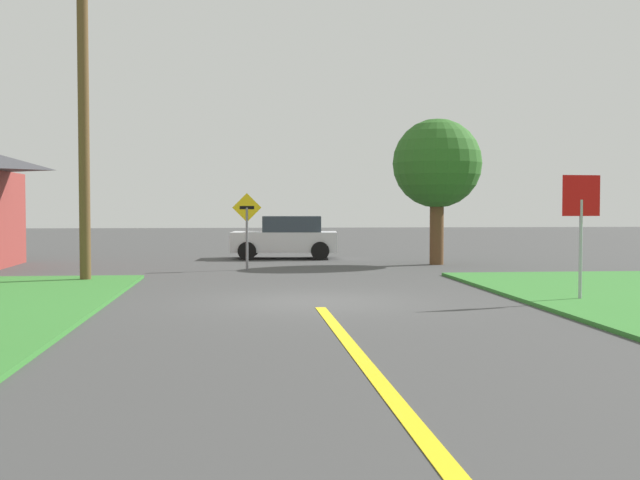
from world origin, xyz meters
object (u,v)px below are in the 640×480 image
direction_sign (247,222)px  oak_tree_left (437,164)px  car_approaching_junction (286,237)px  stop_sign (581,212)px  utility_pole_mid (83,106)px

direction_sign → oak_tree_left: oak_tree_left is taller
car_approaching_junction → direction_sign: size_ratio=1.72×
stop_sign → car_approaching_junction: (-5.21, 14.61, -1.06)m
direction_sign → stop_sign: bearing=-53.7°
utility_pole_mid → stop_sign: bearing=-26.6°
utility_pole_mid → direction_sign: bearing=41.2°
car_approaching_junction → oak_tree_left: 6.68m
car_approaching_junction → utility_pole_mid: (-5.77, -9.10, 3.76)m
car_approaching_junction → oak_tree_left: (4.92, -3.69, 2.60)m
car_approaching_junction → direction_sign: direction_sign is taller
stop_sign → direction_sign: (-6.75, 9.20, -0.37)m
car_approaching_junction → direction_sign: 5.67m
oak_tree_left → car_approaching_junction: bearing=143.1°
stop_sign → car_approaching_junction: stop_sign is taller
stop_sign → car_approaching_junction: 15.54m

